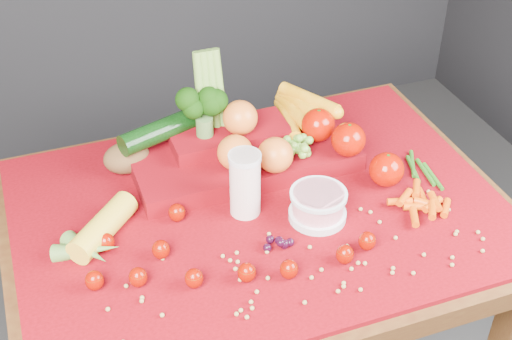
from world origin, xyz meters
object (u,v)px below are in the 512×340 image
object	(u,v)px
table	(259,243)
produce_mound	(255,143)
milk_glass	(245,182)
yogurt_bowl	(318,204)

from	to	relation	value
table	produce_mound	xyz separation A→B (m)	(0.05, 0.15, 0.17)
milk_glass	yogurt_bowl	world-z (taller)	milk_glass
table	produce_mound	size ratio (longest dim) A/B	1.83
produce_mound	table	bearing A→B (deg)	-106.72
table	produce_mound	world-z (taller)	produce_mound
yogurt_bowl	produce_mound	distance (m)	0.24
yogurt_bowl	milk_glass	bearing A→B (deg)	152.00
yogurt_bowl	produce_mound	size ratio (longest dim) A/B	0.21
milk_glass	produce_mound	size ratio (longest dim) A/B	0.25
milk_glass	yogurt_bowl	size ratio (longest dim) A/B	1.21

